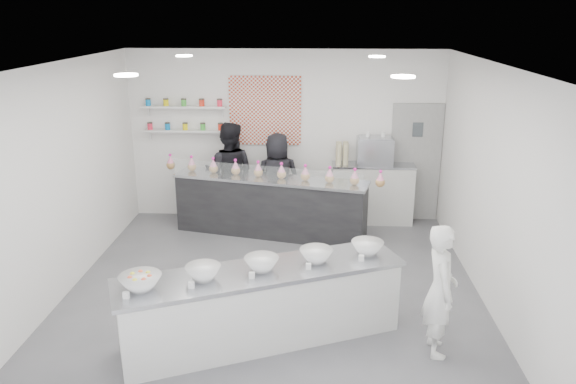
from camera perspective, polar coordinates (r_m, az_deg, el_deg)
The scene contains 26 objects.
floor at distance 7.63m, azimuth -1.54°, elevation -10.25°, with size 6.00×6.00×0.00m, color #515156.
ceiling at distance 6.76m, azimuth -1.75°, elevation 12.79°, with size 6.00×6.00×0.00m, color white.
back_wall at distance 9.95m, azimuth -0.28°, elevation 5.71°, with size 5.50×5.50×0.00m, color white.
left_wall at distance 7.76m, azimuth -22.32°, elevation 0.83°, with size 6.00×6.00×0.00m, color white.
right_wall at distance 7.37m, azimuth 20.21°, elevation 0.20°, with size 6.00×6.00×0.00m, color white.
back_door at distance 10.16m, azimuth 12.79°, elevation 2.91°, with size 0.88×0.04×2.10m, color gray.
pattern_panel at distance 9.86m, azimuth -2.34°, elevation 8.25°, with size 1.25×0.03×1.20m, color #A63017.
jar_shelf_lower at distance 10.08m, azimuth -10.35°, elevation 6.16°, with size 1.45×0.22×0.04m, color silver.
jar_shelf_upper at distance 10.00m, azimuth -10.49°, elevation 8.51°, with size 1.45×0.22×0.04m, color silver.
preserve_jars at distance 10.01m, azimuth -10.47°, elevation 7.70°, with size 1.45×0.10×0.56m, color #FD2B48, non-canonical shape.
downlight_0 at distance 6.06m, azimuth -16.13°, elevation 11.35°, with size 0.24×0.24×0.02m, color white.
downlight_1 at distance 5.80m, azimuth 11.61°, elevation 11.41°, with size 0.24×0.24×0.02m, color white.
downlight_2 at distance 8.56m, azimuth -10.51°, elevation 13.45°, with size 0.24×0.24×0.02m, color white.
downlight_3 at distance 8.37m, azimuth 9.03°, elevation 13.44°, with size 0.24×0.24×0.02m, color white.
prep_counter at distance 6.45m, azimuth -2.63°, elevation -11.45°, with size 3.22×0.73×0.88m, color silver.
back_bar at distance 9.35m, azimuth -1.82°, elevation -1.47°, with size 3.23×0.59×1.00m, color black.
sneeze_guard at distance 8.90m, azimuth -2.43°, elevation 1.82°, with size 3.18×0.01×0.27m, color white.
espresso_ledge at distance 10.02m, azimuth 8.54°, elevation -0.14°, with size 1.43×0.46×1.06m, color silver.
espresso_machine at distance 9.82m, azimuth 8.79°, elevation 4.12°, with size 0.61×0.42×0.47m, color #93969E.
cup_stacks at distance 9.78m, azimuth 5.52°, elevation 3.94°, with size 0.24×0.24×0.38m, color tan, non-canonical shape.
prep_bowls at distance 6.22m, azimuth -2.70°, elevation -7.30°, with size 2.98×0.48×0.15m, color white, non-canonical shape.
label_cards at distance 5.84m, azimuth -5.10°, elevation -9.57°, with size 2.66×0.04×0.07m, color white, non-canonical shape.
cookie_bags at distance 9.16m, azimuth -1.86°, elevation 2.27°, with size 3.75×0.15×0.27m, color pink, non-canonical shape.
woman_prep at distance 6.32m, azimuth 15.19°, elevation -9.61°, with size 0.54×0.36×1.49m, color white.
staff_left at distance 9.80m, azimuth -5.97°, elevation 1.85°, with size 0.88×0.69×1.81m, color black.
staff_right at distance 9.74m, azimuth -1.06°, elevation 1.28°, with size 0.80×0.52×1.63m, color black.
Camera 1 is at (0.55, -6.71, 3.60)m, focal length 35.00 mm.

